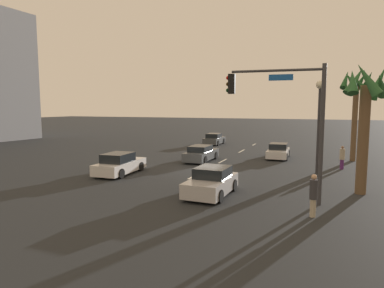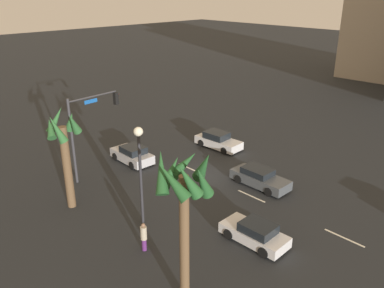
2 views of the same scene
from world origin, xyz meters
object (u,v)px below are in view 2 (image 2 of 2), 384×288
(car_4, at_px, (218,141))
(car_3, at_px, (132,155))
(traffic_signal, at_px, (88,123))
(palm_tree_0, at_px, (64,143))
(palm_tree_1, at_px, (184,193))
(streetlamp, at_px, (140,158))
(pedestrian_0, at_px, (144,236))
(car_0, at_px, (260,178))
(pedestrian_1, at_px, (66,162))
(car_1, at_px, (255,233))

(car_4, bearing_deg, car_3, 69.67)
(traffic_signal, bearing_deg, palm_tree_0, 131.57)
(car_3, relative_size, palm_tree_1, 0.52)
(car_3, distance_m, palm_tree_1, 17.40)
(streetlamp, distance_m, pedestrian_0, 4.51)
(car_0, height_order, car_4, car_4)
(pedestrian_1, height_order, palm_tree_1, palm_tree_1)
(streetlamp, bearing_deg, palm_tree_0, 25.22)
(palm_tree_1, bearing_deg, car_4, -51.83)
(car_4, relative_size, palm_tree_1, 0.57)
(car_1, xyz_separation_m, palm_tree_0, (10.97, 5.66, 3.99))
(car_0, relative_size, streetlamp, 0.71)
(pedestrian_1, xyz_separation_m, palm_tree_1, (-16.53, 2.67, 4.85))
(pedestrian_1, bearing_deg, palm_tree_1, 170.82)
(car_3, distance_m, traffic_signal, 5.28)
(streetlamp, bearing_deg, traffic_signal, -8.45)
(traffic_signal, xyz_separation_m, pedestrian_0, (-10.23, 2.84, -3.44))
(car_0, distance_m, palm_tree_0, 13.96)
(car_0, distance_m, car_1, 7.13)
(car_4, bearing_deg, car_1, 141.15)
(car_3, relative_size, traffic_signal, 0.62)
(car_3, bearing_deg, palm_tree_0, 113.17)
(car_4, height_order, palm_tree_0, palm_tree_0)
(car_1, relative_size, traffic_signal, 0.62)
(car_0, xyz_separation_m, car_3, (9.96, 4.26, 0.03))
(car_4, distance_m, palm_tree_1, 20.01)
(car_1, xyz_separation_m, car_3, (14.07, -1.57, 0.05))
(palm_tree_0, bearing_deg, pedestrian_1, -24.41)
(streetlamp, relative_size, palm_tree_1, 0.82)
(pedestrian_1, relative_size, palm_tree_1, 0.23)
(car_4, bearing_deg, pedestrian_0, 117.88)
(car_3, bearing_deg, pedestrian_1, 70.39)
(car_3, distance_m, pedestrian_1, 5.33)
(car_0, distance_m, pedestrian_1, 14.97)
(car_0, xyz_separation_m, palm_tree_0, (6.87, 11.49, 3.97))
(car_1, relative_size, palm_tree_0, 0.59)
(car_0, height_order, pedestrian_0, pedestrian_0)
(car_1, bearing_deg, palm_tree_1, 96.24)
(pedestrian_0, xyz_separation_m, pedestrian_1, (12.05, -1.59, 0.05))
(traffic_signal, bearing_deg, pedestrian_0, 164.50)
(car_3, height_order, car_4, car_4)
(car_4, relative_size, pedestrian_1, 2.46)
(car_4, distance_m, pedestrian_1, 13.35)
(car_3, xyz_separation_m, traffic_signal, (-0.03, 3.77, 3.69))
(car_0, bearing_deg, car_3, 23.15)
(traffic_signal, relative_size, streetlamp, 1.03)
(car_0, height_order, pedestrian_1, pedestrian_1)
(car_1, height_order, car_4, car_4)
(car_1, bearing_deg, streetlamp, 28.89)
(pedestrian_0, distance_m, palm_tree_0, 8.08)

